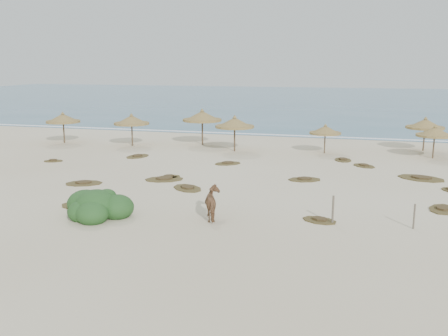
{
  "coord_description": "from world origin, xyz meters",
  "views": [
    {
      "loc": [
        6.49,
        -23.49,
        7.19
      ],
      "look_at": [
        -1.29,
        5.0,
        0.92
      ],
      "focal_mm": 40.0,
      "sensor_mm": 36.0,
      "label": 1
    }
  ],
  "objects_px": {
    "palapa_0": "(63,119)",
    "horse": "(214,203)",
    "palapa_1": "(132,120)",
    "bush": "(97,207)"
  },
  "relations": [
    {
      "from": "palapa_1",
      "to": "horse",
      "type": "bearing_deg",
      "value": -54.85
    },
    {
      "from": "palapa_0",
      "to": "horse",
      "type": "relative_size",
      "value": 1.91
    },
    {
      "from": "palapa_0",
      "to": "palapa_1",
      "type": "height_order",
      "value": "palapa_1"
    },
    {
      "from": "palapa_1",
      "to": "bush",
      "type": "relative_size",
      "value": 1.13
    },
    {
      "from": "palapa_0",
      "to": "horse",
      "type": "distance_m",
      "value": 26.58
    },
    {
      "from": "palapa_0",
      "to": "bush",
      "type": "height_order",
      "value": "palapa_0"
    },
    {
      "from": "palapa_1",
      "to": "bush",
      "type": "distance_m",
      "value": 20.79
    },
    {
      "from": "palapa_1",
      "to": "horse",
      "type": "height_order",
      "value": "palapa_1"
    },
    {
      "from": "palapa_1",
      "to": "horse",
      "type": "distance_m",
      "value": 22.35
    },
    {
      "from": "horse",
      "to": "bush",
      "type": "bearing_deg",
      "value": -12.15
    }
  ]
}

